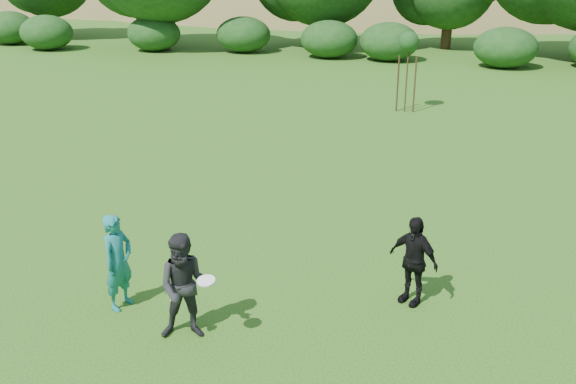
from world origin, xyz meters
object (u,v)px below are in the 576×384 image
Objects in this scene: player_teal at (118,262)px; sapling at (409,44)px; player_grey at (185,287)px; player_black at (413,260)px.

sapling reaches higher than player_teal.
player_teal is 1.50m from player_grey.
player_grey reaches higher than player_black.
player_black is 13.64m from sapling.
player_teal is 0.97× the size of player_grey.
player_black is 0.54× the size of sapling.
player_grey is 0.59× the size of sapling.
player_grey is 1.10× the size of player_black.
sapling is at bearing 65.52° from player_grey.
sapling is at bearing -0.13° from player_teal.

